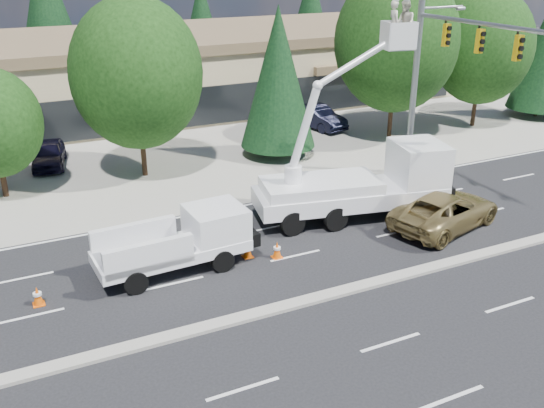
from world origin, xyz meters
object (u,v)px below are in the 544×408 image
signal_mast (445,68)px  bucket_truck (365,175)px  minivan (446,210)px  utility_pickup (183,246)px

signal_mast → bucket_truck: bearing=-162.8°
signal_mast → minivan: (-2.84, -4.24, -5.27)m
signal_mast → utility_pickup: bearing=-168.9°
signal_mast → utility_pickup: (-14.34, -2.82, -5.14)m
signal_mast → bucket_truck: bucket_truck is taller
utility_pickup → bucket_truck: 9.08m
signal_mast → utility_pickup: 15.49m
utility_pickup → minivan: utility_pickup is taller
minivan → signal_mast: bearing=-49.4°
signal_mast → bucket_truck: (-5.40, -1.67, -4.06)m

